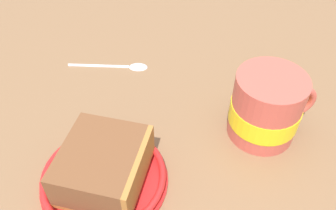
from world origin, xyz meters
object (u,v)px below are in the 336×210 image
(small_plate, at_px, (104,178))
(tea_mug, at_px, (266,107))
(cake_slice, at_px, (104,165))
(teaspoon, at_px, (125,65))

(small_plate, height_order, tea_mug, tea_mug)
(cake_slice, distance_m, tea_mug, 0.21)
(small_plate, height_order, cake_slice, cake_slice)
(small_plate, bearing_deg, teaspoon, 46.39)
(small_plate, xyz_separation_m, tea_mug, (0.20, -0.07, 0.04))
(cake_slice, bearing_deg, small_plate, 123.77)
(cake_slice, xyz_separation_m, teaspoon, (0.15, 0.16, -0.03))
(small_plate, bearing_deg, tea_mug, -20.60)
(small_plate, xyz_separation_m, cake_slice, (0.00, -0.00, 0.03))
(tea_mug, height_order, teaspoon, tea_mug)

